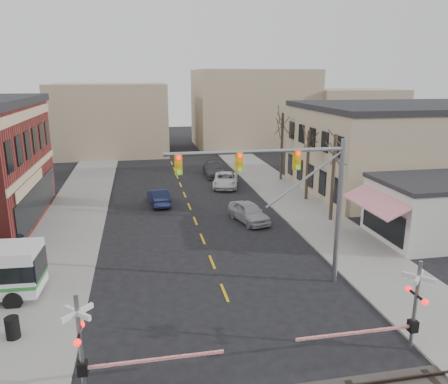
# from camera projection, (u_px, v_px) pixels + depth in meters

# --- Properties ---
(ground) EXTENTS (160.00, 160.00, 0.00)m
(ground) POSITION_uv_depth(u_px,v_px,m) (232.00, 312.00, 21.20)
(ground) COLOR black
(ground) RESTS_ON ground
(sidewalk_west) EXTENTS (5.00, 60.00, 0.12)m
(sidewalk_west) POSITION_uv_depth(u_px,v_px,m) (79.00, 205.00, 38.39)
(sidewalk_west) COLOR gray
(sidewalk_west) RESTS_ON ground
(sidewalk_east) EXTENTS (5.00, 60.00, 0.12)m
(sidewalk_east) POSITION_uv_depth(u_px,v_px,m) (285.00, 195.00, 41.91)
(sidewalk_east) COLOR gray
(sidewalk_east) RESTS_ON ground
(tan_building) EXTENTS (20.30, 15.30, 8.50)m
(tan_building) POSITION_uv_depth(u_px,v_px,m) (407.00, 147.00, 43.14)
(tan_building) COLOR tan
(tan_building) RESTS_ON ground
(awning_shop) EXTENTS (9.74, 6.20, 4.30)m
(awning_shop) POSITION_uv_depth(u_px,v_px,m) (436.00, 209.00, 30.24)
(awning_shop) COLOR beige
(awning_shop) RESTS_ON ground
(tree_east_a) EXTENTS (0.28, 0.28, 6.75)m
(tree_east_a) POSITION_uv_depth(u_px,v_px,m) (333.00, 178.00, 33.62)
(tree_east_a) COLOR #382B21
(tree_east_a) RESTS_ON sidewalk_east
(tree_east_b) EXTENTS (0.28, 0.28, 6.30)m
(tree_east_b) POSITION_uv_depth(u_px,v_px,m) (307.00, 165.00, 39.42)
(tree_east_b) COLOR #382B21
(tree_east_b) RESTS_ON sidewalk_east
(tree_east_c) EXTENTS (0.28, 0.28, 7.20)m
(tree_east_c) POSITION_uv_depth(u_px,v_px,m) (282.00, 147.00, 46.93)
(tree_east_c) COLOR #382B21
(tree_east_c) RESTS_ON sidewalk_east
(traffic_signal_mast) EXTENTS (9.35, 0.30, 8.00)m
(traffic_signal_mast) POSITION_uv_depth(u_px,v_px,m) (294.00, 185.00, 22.41)
(traffic_signal_mast) COLOR gray
(traffic_signal_mast) RESTS_ON ground
(rr_crossing_west) EXTENTS (5.60, 1.36, 4.00)m
(rr_crossing_west) POSITION_uv_depth(u_px,v_px,m) (93.00, 345.00, 15.32)
(rr_crossing_west) COLOR gray
(rr_crossing_west) RESTS_ON ground
(rr_crossing_east) EXTENTS (5.60, 1.36, 4.00)m
(rr_crossing_east) POSITION_uv_depth(u_px,v_px,m) (406.00, 308.00, 17.77)
(rr_crossing_east) COLOR gray
(rr_crossing_east) RESTS_ON ground
(trash_bin) EXTENTS (0.60, 0.60, 0.97)m
(trash_bin) POSITION_uv_depth(u_px,v_px,m) (12.00, 328.00, 18.83)
(trash_bin) COLOR black
(trash_bin) RESTS_ON sidewalk_west
(car_a) EXTENTS (2.87, 4.86, 1.55)m
(car_a) POSITION_uv_depth(u_px,v_px,m) (249.00, 212.00, 34.18)
(car_a) COLOR #A8A7AC
(car_a) RESTS_ON ground
(car_b) EXTENTS (2.03, 4.49, 1.43)m
(car_b) POSITION_uv_depth(u_px,v_px,m) (159.00, 197.00, 38.66)
(car_b) COLOR #181D3D
(car_b) RESTS_ON ground
(car_c) EXTENTS (3.58, 5.64, 1.45)m
(car_c) POSITION_uv_depth(u_px,v_px,m) (226.00, 180.00, 44.90)
(car_c) COLOR silver
(car_c) RESTS_ON ground
(car_d) EXTENTS (2.31, 5.47, 1.57)m
(car_d) POSITION_uv_depth(u_px,v_px,m) (214.00, 169.00, 49.77)
(car_d) COLOR #47464C
(car_d) RESTS_ON ground
(pedestrian_near) EXTENTS (0.65, 0.78, 1.83)m
(pedestrian_near) POSITION_uv_depth(u_px,v_px,m) (32.00, 278.00, 22.48)
(pedestrian_near) COLOR #554B44
(pedestrian_near) RESTS_ON sidewalk_west
(pedestrian_far) EXTENTS (1.03, 1.12, 1.84)m
(pedestrian_far) POSITION_uv_depth(u_px,v_px,m) (23.00, 248.00, 26.39)
(pedestrian_far) COLOR #2B364C
(pedestrian_far) RESTS_ON sidewalk_west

